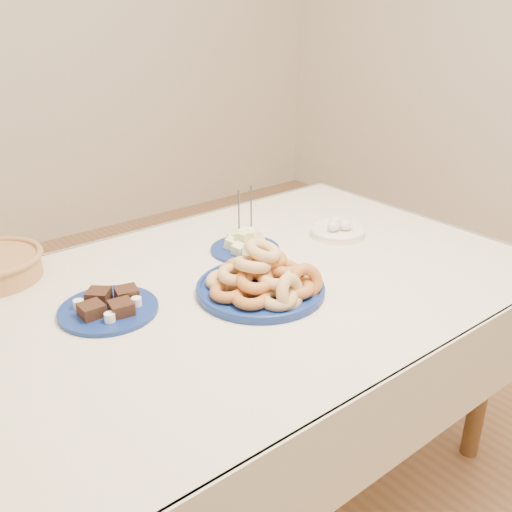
{
  "coord_description": "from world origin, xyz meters",
  "views": [
    {
      "loc": [
        -0.89,
        -1.15,
        1.49
      ],
      "look_at": [
        0.0,
        -0.05,
        0.85
      ],
      "focal_mm": 40.0,
      "sensor_mm": 36.0,
      "label": 1
    }
  ],
  "objects_px": {
    "dining_table": "(245,314)",
    "brownie_plate": "(109,307)",
    "candle_holder": "(245,238)",
    "egg_bowl": "(338,230)",
    "melon_plate": "(245,245)",
    "donut_platter": "(263,280)"
  },
  "relations": [
    {
      "from": "brownie_plate",
      "to": "candle_holder",
      "type": "height_order",
      "value": "candle_holder"
    },
    {
      "from": "melon_plate",
      "to": "candle_holder",
      "type": "height_order",
      "value": "candle_holder"
    },
    {
      "from": "dining_table",
      "to": "egg_bowl",
      "type": "relative_size",
      "value": 7.74
    },
    {
      "from": "donut_platter",
      "to": "egg_bowl",
      "type": "xyz_separation_m",
      "value": [
        0.46,
        0.16,
        -0.02
      ]
    },
    {
      "from": "brownie_plate",
      "to": "egg_bowl",
      "type": "height_order",
      "value": "egg_bowl"
    },
    {
      "from": "dining_table",
      "to": "brownie_plate",
      "type": "relative_size",
      "value": 5.13
    },
    {
      "from": "candle_holder",
      "to": "melon_plate",
      "type": "bearing_deg",
      "value": -129.17
    },
    {
      "from": "dining_table",
      "to": "melon_plate",
      "type": "bearing_deg",
      "value": 52.46
    },
    {
      "from": "melon_plate",
      "to": "brownie_plate",
      "type": "relative_size",
      "value": 0.76
    },
    {
      "from": "dining_table",
      "to": "egg_bowl",
      "type": "xyz_separation_m",
      "value": [
        0.46,
        0.08,
        0.13
      ]
    },
    {
      "from": "donut_platter",
      "to": "egg_bowl",
      "type": "distance_m",
      "value": 0.49
    },
    {
      "from": "melon_plate",
      "to": "candle_holder",
      "type": "relative_size",
      "value": 1.34
    },
    {
      "from": "dining_table",
      "to": "donut_platter",
      "type": "xyz_separation_m",
      "value": [
        -0.0,
        -0.08,
        0.15
      ]
    },
    {
      "from": "melon_plate",
      "to": "candle_holder",
      "type": "bearing_deg",
      "value": 50.83
    },
    {
      "from": "dining_table",
      "to": "brownie_plate",
      "type": "distance_m",
      "value": 0.41
    },
    {
      "from": "dining_table",
      "to": "candle_holder",
      "type": "distance_m",
      "value": 0.32
    },
    {
      "from": "melon_plate",
      "to": "egg_bowl",
      "type": "distance_m",
      "value": 0.34
    },
    {
      "from": "brownie_plate",
      "to": "candle_holder",
      "type": "relative_size",
      "value": 1.76
    },
    {
      "from": "brownie_plate",
      "to": "dining_table",
      "type": "bearing_deg",
      "value": -12.96
    },
    {
      "from": "candle_holder",
      "to": "egg_bowl",
      "type": "distance_m",
      "value": 0.32
    },
    {
      "from": "melon_plate",
      "to": "egg_bowl",
      "type": "relative_size",
      "value": 1.15
    },
    {
      "from": "candle_holder",
      "to": "dining_table",
      "type": "bearing_deg",
      "value": -127.94
    }
  ]
}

